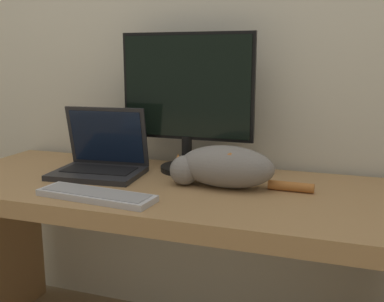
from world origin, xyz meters
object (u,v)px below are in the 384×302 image
laptop (101,161)px  cat (223,166)px  external_keyboard (96,195)px  monitor (187,99)px

laptop → cat: size_ratio=0.70×
laptop → cat: (0.48, -0.02, 0.02)m
cat → external_keyboard: bearing=-142.3°
monitor → laptop: size_ratio=1.54×
monitor → external_keyboard: size_ratio=1.32×
laptop → external_keyboard: size_ratio=0.86×
monitor → external_keyboard: 0.53m
monitor → cat: size_ratio=1.08×
external_keyboard → monitor: bearing=75.8°
laptop → cat: bearing=-6.8°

